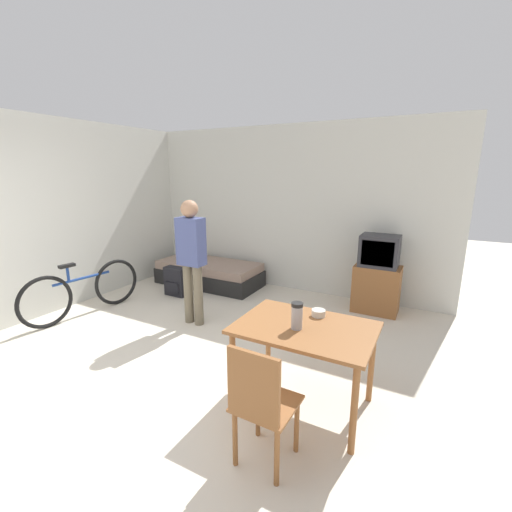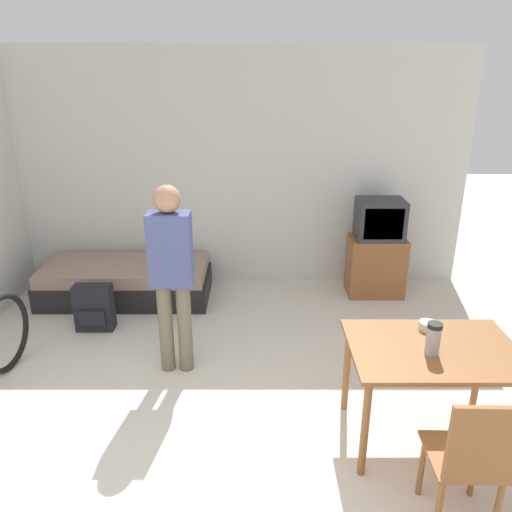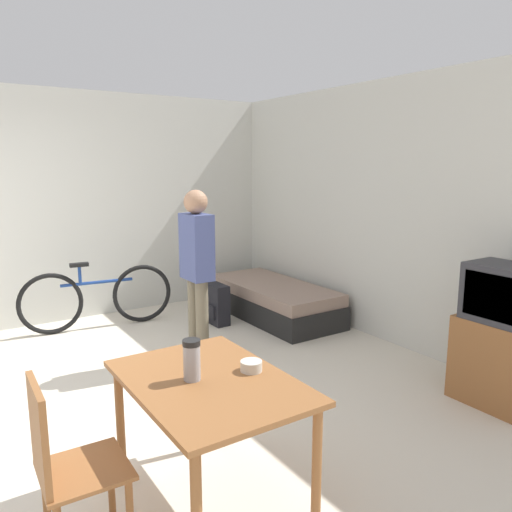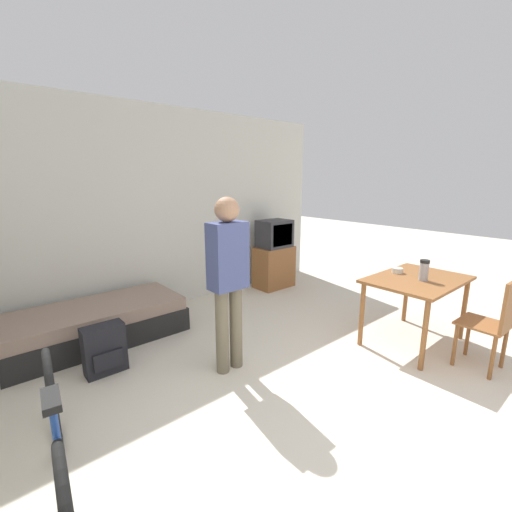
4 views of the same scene
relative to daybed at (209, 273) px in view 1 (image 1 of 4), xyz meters
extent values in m
plane|color=beige|center=(1.07, -3.04, -0.20)|extent=(20.00, 20.00, 0.00)
cube|color=silver|center=(1.07, 0.52, 1.15)|extent=(5.62, 0.06, 2.70)
cube|color=silver|center=(-1.27, -1.27, 1.15)|extent=(0.06, 4.53, 2.70)
cube|color=black|center=(0.00, 0.00, -0.07)|extent=(1.85, 0.83, 0.27)
cube|color=gray|center=(0.00, 0.00, 0.14)|extent=(1.80, 0.80, 0.14)
cube|color=brown|center=(2.83, 0.12, 0.14)|extent=(0.62, 0.40, 0.68)
cube|color=#2D2D33|center=(2.83, 0.12, 0.69)|extent=(0.51, 0.39, 0.44)
cube|color=black|center=(2.83, -0.07, 0.69)|extent=(0.42, 0.01, 0.34)
cube|color=brown|center=(2.64, -2.30, 0.52)|extent=(1.11, 0.78, 0.03)
cylinder|color=brown|center=(2.14, -2.63, 0.15)|extent=(0.05, 0.05, 0.71)
cylinder|color=brown|center=(3.14, -2.63, 0.15)|extent=(0.05, 0.05, 0.71)
cylinder|color=brown|center=(2.14, -1.97, 0.15)|extent=(0.05, 0.05, 0.71)
cylinder|color=brown|center=(3.14, -1.97, 0.15)|extent=(0.05, 0.05, 0.71)
cube|color=brown|center=(2.62, -2.95, 0.24)|extent=(0.41, 0.41, 0.02)
cube|color=brown|center=(2.62, -3.14, 0.48)|extent=(0.36, 0.04, 0.46)
cylinder|color=brown|center=(2.78, -2.80, 0.01)|extent=(0.04, 0.04, 0.43)
cylinder|color=brown|center=(2.47, -2.79, 0.01)|extent=(0.04, 0.04, 0.43)
cylinder|color=brown|center=(2.77, -3.11, 0.01)|extent=(0.04, 0.04, 0.43)
cylinder|color=brown|center=(2.46, -3.11, 0.01)|extent=(0.04, 0.04, 0.43)
torus|color=black|center=(-0.68, -1.42, 0.14)|extent=(0.13, 0.69, 0.69)
torus|color=black|center=(-0.80, -2.42, 0.14)|extent=(0.13, 0.69, 0.69)
cylinder|color=navy|center=(-0.74, -1.92, 0.33)|extent=(0.13, 0.79, 0.04)
cylinder|color=navy|center=(-0.76, -2.10, 0.43)|extent=(0.04, 0.04, 0.20)
cube|color=black|center=(-0.76, -2.10, 0.55)|extent=(0.10, 0.21, 0.04)
cylinder|color=#6B604C|center=(0.70, -1.42, 0.20)|extent=(0.12, 0.12, 0.81)
cylinder|color=#6B604C|center=(0.86, -1.42, 0.20)|extent=(0.12, 0.12, 0.81)
cube|color=#424C7F|center=(0.78, -1.42, 0.91)|extent=(0.34, 0.20, 0.60)
sphere|color=#A87A5B|center=(0.78, -1.42, 1.32)|extent=(0.22, 0.22, 0.22)
cylinder|color=#99999E|center=(2.59, -2.37, 0.65)|extent=(0.09, 0.09, 0.22)
cylinder|color=black|center=(2.59, -2.37, 0.74)|extent=(0.09, 0.09, 0.03)
cylinder|color=beige|center=(2.67, -2.05, 0.56)|extent=(0.12, 0.12, 0.06)
cube|color=black|center=(-0.14, -0.72, 0.03)|extent=(0.37, 0.17, 0.47)
cube|color=black|center=(-0.14, -0.82, -0.04)|extent=(0.26, 0.03, 0.16)
camera|label=1|loc=(3.50, -4.75, 1.76)|focal=24.00mm
camera|label=2|loc=(1.46, -5.15, 2.27)|focal=35.00mm
camera|label=3|loc=(4.84, -3.45, 1.66)|focal=35.00mm
camera|label=4|loc=(-0.95, -3.83, 1.59)|focal=24.00mm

